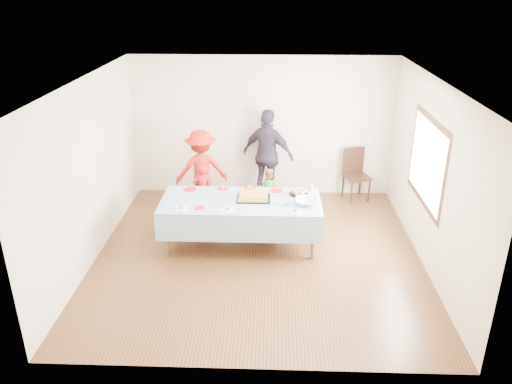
% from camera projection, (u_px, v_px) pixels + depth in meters
% --- Properties ---
extents(ground, '(5.00, 5.00, 0.00)m').
position_uv_depth(ground, '(258.00, 254.00, 7.81)').
color(ground, '#4A2C15').
rests_on(ground, ground).
extents(room_walls, '(5.04, 5.04, 2.72)m').
position_uv_depth(room_walls, '(262.00, 146.00, 7.12)').
color(room_walls, beige).
rests_on(room_walls, ground).
extents(party_table, '(2.50, 1.10, 0.78)m').
position_uv_depth(party_table, '(241.00, 203.00, 7.83)').
color(party_table, brown).
rests_on(party_table, ground).
extents(birthday_cake, '(0.53, 0.40, 0.09)m').
position_uv_depth(birthday_cake, '(254.00, 196.00, 7.84)').
color(birthday_cake, black).
rests_on(birthday_cake, party_table).
extents(rolls_tray, '(0.31, 0.31, 0.09)m').
position_uv_depth(rolls_tray, '(299.00, 192.00, 8.00)').
color(rolls_tray, black).
rests_on(rolls_tray, party_table).
extents(punch_bowl, '(0.35, 0.35, 0.09)m').
position_uv_depth(punch_bowl, '(306.00, 202.00, 7.66)').
color(punch_bowl, silver).
rests_on(punch_bowl, party_table).
extents(party_hat, '(0.11, 0.11, 0.18)m').
position_uv_depth(party_hat, '(311.00, 185.00, 8.14)').
color(party_hat, white).
rests_on(party_hat, party_table).
extents(fork_pile, '(0.24, 0.18, 0.07)m').
position_uv_depth(fork_pile, '(285.00, 203.00, 7.65)').
color(fork_pile, white).
rests_on(fork_pile, party_table).
extents(plate_red_far_a, '(0.20, 0.20, 0.01)m').
position_uv_depth(plate_red_far_a, '(190.00, 189.00, 8.20)').
color(plate_red_far_a, red).
rests_on(plate_red_far_a, party_table).
extents(plate_red_far_b, '(0.18, 0.18, 0.01)m').
position_uv_depth(plate_red_far_b, '(223.00, 188.00, 8.23)').
color(plate_red_far_b, red).
rests_on(plate_red_far_b, party_table).
extents(plate_red_far_c, '(0.19, 0.19, 0.01)m').
position_uv_depth(plate_red_far_c, '(250.00, 189.00, 8.22)').
color(plate_red_far_c, red).
rests_on(plate_red_far_c, party_table).
extents(plate_red_far_d, '(0.19, 0.19, 0.01)m').
position_uv_depth(plate_red_far_d, '(277.00, 190.00, 8.15)').
color(plate_red_far_d, red).
rests_on(plate_red_far_d, party_table).
extents(plate_red_near, '(0.16, 0.16, 0.01)m').
position_uv_depth(plate_red_near, '(200.00, 208.00, 7.54)').
color(plate_red_near, red).
rests_on(plate_red_near, party_table).
extents(plate_white_left, '(0.21, 0.21, 0.01)m').
position_uv_depth(plate_white_left, '(181.00, 209.00, 7.50)').
color(plate_white_left, white).
rests_on(plate_white_left, party_table).
extents(plate_white_mid, '(0.21, 0.21, 0.01)m').
position_uv_depth(plate_white_mid, '(228.00, 210.00, 7.46)').
color(plate_white_mid, white).
rests_on(plate_white_mid, party_table).
extents(plate_white_right, '(0.21, 0.21, 0.01)m').
position_uv_depth(plate_white_right, '(295.00, 212.00, 7.41)').
color(plate_white_right, white).
rests_on(plate_white_right, party_table).
extents(dining_chair, '(0.55, 0.55, 1.00)m').
position_uv_depth(dining_chair, '(355.00, 171.00, 9.63)').
color(dining_chair, black).
rests_on(dining_chair, ground).
extents(toddler_left, '(0.40, 0.33, 0.95)m').
position_uv_depth(toddler_left, '(202.00, 189.00, 9.00)').
color(toddler_left, red).
rests_on(toddler_left, ground).
extents(toddler_mid, '(0.42, 0.33, 0.76)m').
position_uv_depth(toddler_mid, '(268.00, 201.00, 8.77)').
color(toddler_mid, '#2D6A23').
rests_on(toddler_mid, ground).
extents(toddler_right, '(0.38, 0.30, 0.77)m').
position_uv_depth(toddler_right, '(268.00, 188.00, 9.27)').
color(toddler_right, tan).
rests_on(toddler_right, ground).
extents(adult_left, '(1.07, 0.78, 1.49)m').
position_uv_depth(adult_left, '(201.00, 169.00, 9.17)').
color(adult_left, red).
rests_on(adult_left, ground).
extents(adult_right, '(1.12, 0.83, 1.77)m').
position_uv_depth(adult_right, '(268.00, 155.00, 9.48)').
color(adult_right, '#342B3C').
rests_on(adult_right, ground).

